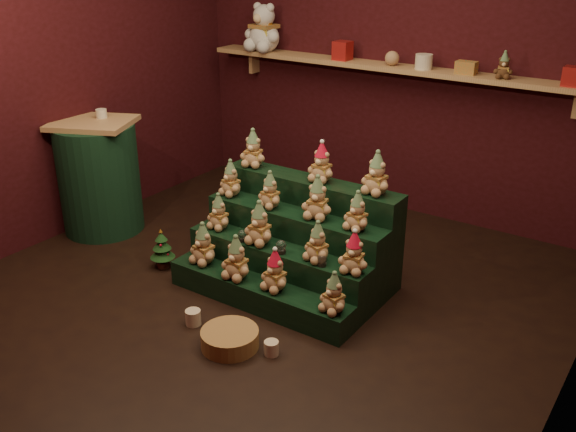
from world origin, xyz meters
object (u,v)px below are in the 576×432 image
Objects in this scene: snow_globe_b at (281,247)px; brown_bear at (504,65)px; mini_christmas_tree at (162,249)px; mug_right at (271,348)px; side_table at (99,177)px; riser_tier_front at (258,295)px; mug_left at (193,317)px; snow_globe_c at (322,260)px; wicker_basket at (230,339)px; snow_globe_a at (242,236)px; white_bear at (264,21)px.

brown_bear is (0.79, 1.82, 1.01)m from snow_globe_b.
mini_christmas_tree is 1.41m from mug_right.
side_table is at bearing 165.95° from mini_christmas_tree.
mini_christmas_tree is at bearing 177.35° from riser_tier_front.
riser_tier_front is 13.84× the size of mug_left.
riser_tier_front is 16.92× the size of snow_globe_c.
snow_globe_b is at bearing 95.36° from wicker_basket.
snow_globe_c is at bearing 0.00° from snow_globe_a.
mug_left is at bearing 170.69° from wicker_basket.
riser_tier_front reaches higher than wicker_basket.
side_table is 9.44× the size of mug_left.
side_table reaches higher than riser_tier_front.
side_table is at bearing -101.22° from white_bear.
snow_globe_b is at bearing -46.78° from white_bear.
mug_left is 0.28× the size of wicker_basket.
snow_globe_b reaches higher than wicker_basket.
riser_tier_front is at bearing 62.66° from mug_left.
snow_globe_c is at bearing 21.77° from riser_tier_front.
snow_globe_a and snow_globe_c have the same top height.
side_table is at bearing 175.95° from snow_globe_a.
mug_right is at bearing -117.56° from brown_bear.
mug_left reaches higher than mug_right.
snow_globe_b is at bearing 180.00° from snow_globe_c.
snow_globe_c is 0.23× the size of wicker_basket.
side_table is 2.67× the size of wicker_basket.
snow_globe_c is (0.65, 0.00, -0.00)m from snow_globe_a.
wicker_basket reaches higher than mug_left.
snow_globe_b is 0.10× the size of side_table.
snow_globe_c is at bearing 43.10° from mug_left.
snow_globe_a is 2.37m from brown_bear.
white_bear reaches higher than mug_left.
mug_left is (-0.22, -0.42, -0.04)m from riser_tier_front.
mug_left is 0.61m from mug_right.
snow_globe_a reaches higher than wicker_basket.
riser_tier_front is at bearing -158.23° from snow_globe_c.
white_bear reaches higher than mug_right.
brown_bear reaches higher than side_table.
brown_bear is at bearing 65.55° from mug_left.
snow_globe_a is 1.61m from side_table.
snow_globe_c is at bearing -41.11° from white_bear.
snow_globe_c is at bearing -120.75° from brown_bear.
mini_christmas_tree is (-1.34, -0.12, -0.25)m from snow_globe_c.
snow_globe_b is at bearing 63.00° from mug_left.
side_table is (-1.61, 0.11, 0.07)m from snow_globe_a.
side_table is at bearing 176.64° from snow_globe_b.
wicker_basket is at bearing -122.88° from brown_bear.
mug_left is at bearing -136.90° from snow_globe_c.
white_bear is (-0.44, 1.93, 1.44)m from mini_christmas_tree.
mug_right is (0.61, 0.02, -0.01)m from mug_left.
snow_globe_b is (0.33, 0.00, 0.01)m from snow_globe_a.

